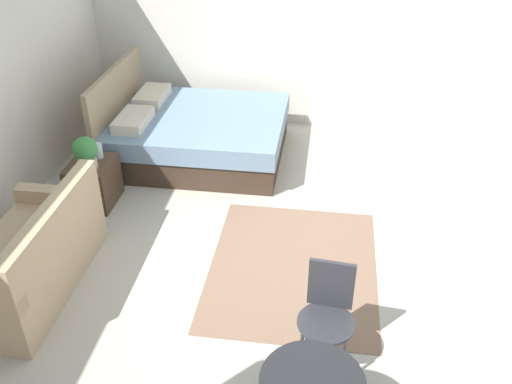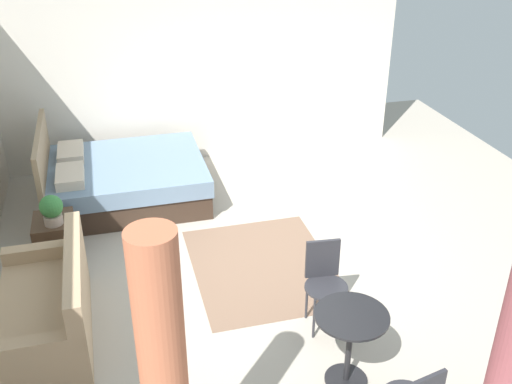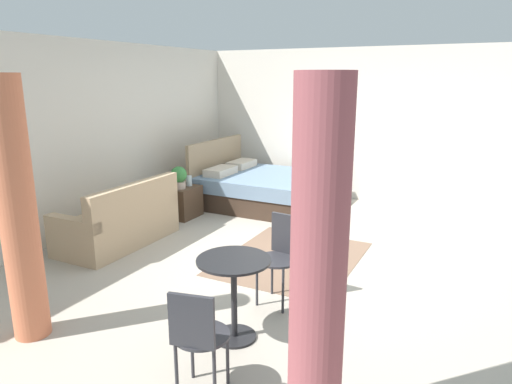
% 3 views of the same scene
% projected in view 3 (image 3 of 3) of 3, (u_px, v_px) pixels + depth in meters
% --- Properties ---
extents(ground_plane, '(8.80, 8.75, 0.02)m').
position_uv_depth(ground_plane, '(295.00, 254.00, 5.53)').
color(ground_plane, '#B2A899').
extents(wall_back, '(8.80, 0.12, 2.56)m').
position_uv_depth(wall_back, '(110.00, 135.00, 6.48)').
color(wall_back, silver).
rests_on(wall_back, ground).
extents(wall_right, '(0.12, 5.75, 2.56)m').
position_uv_depth(wall_right, '(362.00, 125.00, 7.72)').
color(wall_right, silver).
rests_on(wall_right, ground).
extents(area_rug, '(1.83, 1.46, 0.01)m').
position_uv_depth(area_rug, '(292.00, 258.00, 5.37)').
color(area_rug, '#7F604C').
rests_on(area_rug, ground).
extents(bed, '(1.68, 1.98, 1.04)m').
position_uv_depth(bed, '(263.00, 188.00, 7.56)').
color(bed, '#38281E').
rests_on(bed, ground).
extents(couch, '(1.54, 0.78, 0.82)m').
position_uv_depth(couch, '(121.00, 223.00, 5.77)').
color(couch, tan).
rests_on(couch, ground).
extents(nightstand, '(0.51, 0.42, 0.47)m').
position_uv_depth(nightstand, '(182.00, 202.00, 6.91)').
color(nightstand, '#473323').
rests_on(nightstand, ground).
extents(potted_plant, '(0.24, 0.24, 0.33)m').
position_uv_depth(potted_plant, '(179.00, 177.00, 6.72)').
color(potted_plant, tan).
rests_on(potted_plant, nightstand).
extents(vase, '(0.09, 0.09, 0.15)m').
position_uv_depth(vase, '(189.00, 181.00, 6.92)').
color(vase, silver).
rests_on(vase, nightstand).
extents(balcony_table, '(0.59, 0.59, 0.69)m').
position_uv_depth(balcony_table, '(234.00, 284.00, 3.62)').
color(balcony_table, black).
rests_on(balcony_table, ground).
extents(cafe_chair_near_window, '(0.44, 0.44, 0.80)m').
position_uv_depth(cafe_chair_near_window, '(197.00, 333.00, 2.90)').
color(cafe_chair_near_window, '#2D2D33').
rests_on(cafe_chair_near_window, ground).
extents(cafe_chair_near_couch, '(0.43, 0.43, 0.83)m').
position_uv_depth(cafe_chair_near_couch, '(282.00, 250.00, 4.25)').
color(cafe_chair_near_couch, '#2D2D33').
rests_on(cafe_chair_near_couch, ground).
extents(curtain_left, '(0.31, 0.31, 2.10)m').
position_uv_depth(curtain_left, '(318.00, 272.00, 2.45)').
color(curtain_left, '#994C51').
rests_on(curtain_left, ground).
extents(curtain_right, '(0.28, 0.28, 2.10)m').
position_uv_depth(curtain_right, '(18.00, 213.00, 3.53)').
color(curtain_right, '#D1704C').
rests_on(curtain_right, ground).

